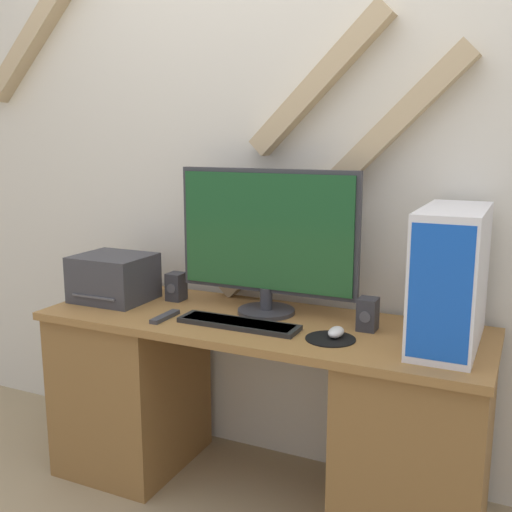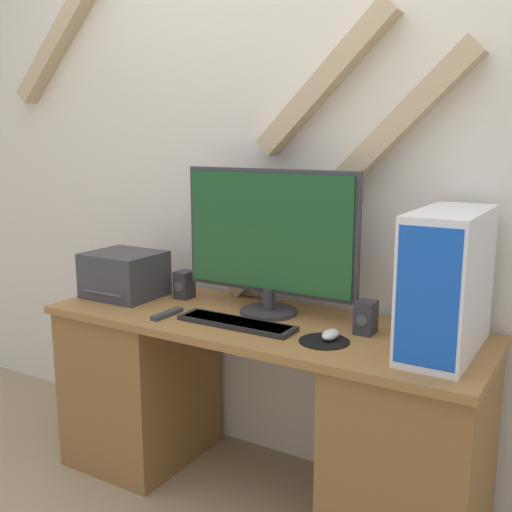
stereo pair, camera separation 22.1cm
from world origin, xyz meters
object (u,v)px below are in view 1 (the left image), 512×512
mouse (336,332)px  computer_tower (451,277)px  printer (114,278)px  remote_control (165,317)px  speaker_right (368,314)px  speaker_left (176,287)px  keyboard (238,323)px  monitor (267,237)px

mouse → computer_tower: bearing=16.1°
mouse → computer_tower: (0.35, 0.10, 0.21)m
printer → remote_control: (0.34, -0.14, -0.09)m
mouse → computer_tower: 0.42m
speaker_right → speaker_left: bearing=176.5°
speaker_left → remote_control: speaker_left is taller
printer → speaker_right: printer is taller
keyboard → speaker_right: 0.47m
remote_control → keyboard: bearing=7.2°
computer_tower → printer: computer_tower is taller
mouse → printer: size_ratio=0.29×
speaker_right → computer_tower: bearing=-6.4°
keyboard → speaker_left: bearing=152.5°
speaker_right → remote_control: 0.76m
monitor → printer: bearing=-171.8°
monitor → printer: size_ratio=2.39×
monitor → speaker_right: size_ratio=6.21×
printer → speaker_left: size_ratio=2.60×
mouse → speaker_left: 0.78m
keyboard → computer_tower: (0.71, 0.13, 0.22)m
remote_control → monitor: bearing=36.2°
monitor → speaker_left: monitor is taller
printer → speaker_left: printer is taller
monitor → remote_control: bearing=-143.8°
computer_tower → speaker_left: (-1.11, 0.08, -0.17)m
speaker_left → speaker_right: (0.83, -0.05, 0.00)m
speaker_left → printer: bearing=-155.9°
computer_tower → speaker_left: computer_tower is taller
keyboard → speaker_left: (-0.40, 0.21, 0.05)m
monitor → remote_control: size_ratio=4.55×
monitor → speaker_right: 0.48m
monitor → printer: (-0.66, -0.10, -0.21)m
mouse → computer_tower: size_ratio=0.18×
monitor → computer_tower: (0.69, -0.07, -0.07)m
mouse → speaker_right: speaker_right is taller
keyboard → monitor: bearing=82.8°
speaker_left → speaker_right: size_ratio=1.00×
printer → speaker_left: bearing=24.1°
speaker_right → remote_control: (-0.73, -0.19, -0.05)m
monitor → remote_control: (-0.32, -0.23, -0.29)m
keyboard → remote_control: 0.30m
speaker_left → speaker_right: 0.84m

